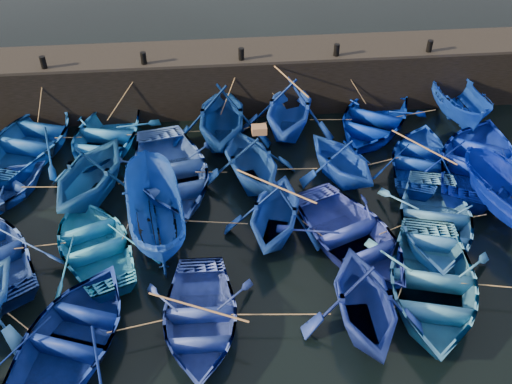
{
  "coord_description": "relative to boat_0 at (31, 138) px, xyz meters",
  "views": [
    {
      "loc": [
        -1.47,
        -12.19,
        13.28
      ],
      "look_at": [
        0.0,
        3.2,
        0.7
      ],
      "focal_mm": 40.0,
      "sensor_mm": 36.0,
      "label": 1
    }
  ],
  "objects": [
    {
      "name": "bollard_3",
      "position": [
        12.6,
        2.02,
        2.28
      ],
      "size": [
        0.24,
        0.24,
        0.5
      ],
      "primitive_type": "cylinder",
      "color": "black",
      "rests_on": "quay_top"
    },
    {
      "name": "boat_2",
      "position": [
        7.62,
        -0.06,
        0.64
      ],
      "size": [
        4.44,
        5.03,
        2.47
      ],
      "primitive_type": "imported",
      "rotation": [
        0.0,
        0.0,
        -0.09
      ],
      "color": "navy",
      "rests_on": "ground"
    },
    {
      "name": "bollard_1",
      "position": [
        4.6,
        2.02,
        2.28
      ],
      "size": [
        0.24,
        0.24,
        0.5
      ],
      "primitive_type": "cylinder",
      "color": "black",
      "rests_on": "quay_top"
    },
    {
      "name": "boat_18",
      "position": [
        14.42,
        -6.29,
        -0.05
      ],
      "size": [
        4.92,
        5.97,
        1.08
      ],
      "primitive_type": "imported",
      "rotation": [
        0.0,
        0.0,
        -0.26
      ],
      "color": "blue",
      "rests_on": "ground"
    },
    {
      "name": "boat_0",
      "position": [
        0.0,
        0.0,
        0.0
      ],
      "size": [
        5.71,
        6.73,
        1.18
      ],
      "primitive_type": "imported",
      "rotation": [
        0.0,
        0.0,
        2.81
      ],
      "color": "navy",
      "rests_on": "ground"
    },
    {
      "name": "boat_11",
      "position": [
        15.16,
        -2.63,
        -0.12
      ],
      "size": [
        4.85,
        5.52,
        0.95
      ],
      "primitive_type": "imported",
      "rotation": [
        0.0,
        0.0,
        2.73
      ],
      "color": "#072B98",
      "rests_on": "ground"
    },
    {
      "name": "boat_14",
      "position": [
        3.22,
        -6.18,
        -0.1
      ],
      "size": [
        4.92,
        5.66,
        0.98
      ],
      "primitive_type": "imported",
      "rotation": [
        0.0,
        0.0,
        3.53
      ],
      "color": "blue",
      "rests_on": "ground"
    },
    {
      "name": "boat_9",
      "position": [
        8.55,
        -2.93,
        0.51
      ],
      "size": [
        4.56,
        4.97,
        2.21
      ],
      "primitive_type": "imported",
      "rotation": [
        0.0,
        0.0,
        3.4
      ],
      "color": "navy",
      "rests_on": "ground"
    },
    {
      "name": "boat_5",
      "position": [
        17.77,
        0.66,
        0.3
      ],
      "size": [
        1.82,
        4.67,
        1.79
      ],
      "primitive_type": "imported",
      "rotation": [
        0.0,
        0.0,
        0.02
      ],
      "color": "#0830B2",
      "rests_on": "ground"
    },
    {
      "name": "boat_15",
      "position": [
        5.15,
        -5.48,
        0.36
      ],
      "size": [
        2.57,
        5.13,
        1.9
      ],
      "primitive_type": "imported",
      "rotation": [
        0.0,
        0.0,
        3.29
      ],
      "color": "#0F3A93",
      "rests_on": "ground"
    },
    {
      "name": "boat_16",
      "position": [
        9.09,
        -5.83,
        0.43
      ],
      "size": [
        4.38,
        4.73,
        2.05
      ],
      "primitive_type": "imported",
      "rotation": [
        0.0,
        0.0,
        -0.31
      ],
      "color": "navy",
      "rests_on": "ground"
    },
    {
      "name": "mooring_ropes",
      "position": [
        8.68,
        -2.72,
        0.28
      ],
      "size": [
        17.81,
        11.81,
        2.1
      ],
      "color": "tan",
      "rests_on": "ground"
    },
    {
      "name": "boat_17",
      "position": [
        11.5,
        -6.75,
        -0.05
      ],
      "size": [
        5.46,
        6.26,
        1.08
      ],
      "primitive_type": "imported",
      "rotation": [
        0.0,
        0.0,
        0.4
      ],
      "color": "#23349E",
      "rests_on": "ground"
    },
    {
      "name": "bollard_4",
      "position": [
        16.6,
        2.02,
        2.28
      ],
      "size": [
        0.24,
        0.24,
        0.5
      ],
      "primitive_type": "cylinder",
      "color": "black",
      "rests_on": "quay_top"
    },
    {
      "name": "ground",
      "position": [
        8.6,
        -7.58,
        -0.59
      ],
      "size": [
        120.0,
        120.0,
        0.0
      ],
      "primitive_type": "plane",
      "color": "black",
      "rests_on": "ground"
    },
    {
      "name": "boat_24",
      "position": [
        13.37,
        -9.02,
        -0.02
      ],
      "size": [
        5.27,
        6.37,
        1.15
      ],
      "primitive_type": "imported",
      "rotation": [
        0.0,
        0.0,
        -0.27
      ],
      "color": "#3076B9",
      "rests_on": "ground"
    },
    {
      "name": "boat_23",
      "position": [
        11.09,
        -9.8,
        0.47
      ],
      "size": [
        3.51,
        4.06,
        2.13
      ],
      "primitive_type": "imported",
      "rotation": [
        0.0,
        0.0,
        -0.01
      ],
      "color": "navy",
      "rests_on": "ground"
    },
    {
      "name": "loose_oars",
      "position": [
        10.3,
        -4.41,
        1.02
      ],
      "size": [
        10.91,
        12.01,
        1.51
      ],
      "color": "#99724C",
      "rests_on": "ground"
    },
    {
      "name": "wooden_crate",
      "position": [
        8.85,
        -2.93,
        1.75
      ],
      "size": [
        0.52,
        0.39,
        0.27
      ],
      "primitive_type": "cube",
      "color": "#946440",
      "rests_on": "boat_9"
    },
    {
      "name": "bollard_0",
      "position": [
        0.6,
        2.02,
        2.28
      ],
      "size": [
        0.24,
        0.24,
        0.5
      ],
      "primitive_type": "cylinder",
      "color": "black",
      "rests_on": "quay_top"
    },
    {
      "name": "boat_8",
      "position": [
        5.59,
        -2.81,
        0.01
      ],
      "size": [
        5.24,
        6.51,
        1.2
      ],
      "primitive_type": "imported",
      "rotation": [
        0.0,
        0.0,
        0.21
      ],
      "color": "#2D52B0",
      "rests_on": "ground"
    },
    {
      "name": "boat_10",
      "position": [
        11.93,
        -3.03,
        0.37
      ],
      "size": [
        4.4,
        4.64,
        1.92
      ],
      "primitive_type": "imported",
      "rotation": [
        0.0,
        0.0,
        3.58
      ],
      "color": "#0F38B2",
      "rests_on": "ground"
    },
    {
      "name": "quay_top",
      "position": [
        8.6,
        2.92,
        1.97
      ],
      "size": [
        26.0,
        2.5,
        0.12
      ],
      "primitive_type": "cube",
      "color": "black",
      "rests_on": "quay_wall"
    },
    {
      "name": "boat_4",
      "position": [
        13.99,
        0.22,
        -0.03
      ],
      "size": [
        6.11,
        6.65,
        1.13
      ],
      "primitive_type": "imported",
      "rotation": [
        0.0,
        0.0,
        -0.54
      ],
      "color": "#001E9C",
      "rests_on": "ground"
    },
    {
      "name": "boat_1",
      "position": [
        2.87,
        -0.05,
        -0.04
      ],
      "size": [
        4.81,
        5.96,
        1.1
      ],
      "primitive_type": "imported",
      "rotation": [
        0.0,
        0.0,
        -0.21
      ],
      "color": "blue",
      "rests_on": "ground"
    },
    {
      "name": "bollard_2",
      "position": [
        8.6,
        2.02,
        2.28
      ],
      "size": [
        0.24,
        0.24,
        0.5
      ],
      "primitive_type": "cylinder",
      "color": "black",
      "rests_on": "quay_top"
    },
    {
      "name": "boat_21",
      "position": [
        3.1,
        -9.85,
        -0.06
      ],
      "size": [
        5.22,
        6.09,
        1.07
      ],
      "primitive_type": "imported",
      "rotation": [
        0.0,
        0.0,
        2.79
      ],
      "color": "navy",
      "rests_on": "ground"
    },
    {
      "name": "boat_22",
      "position": [
        6.51,
        -9.55,
        -0.12
      ],
      "size": [
        3.38,
        4.63,
        0.94
      ],
      "primitive_type": "imported",
      "rotation": [
        0.0,
        0.0,
        -0.03
      ],
      "color": "#273E95",
      "rests_on": "ground"
    },
    {
      "name": "boat_7",
      "position": [
        2.82,
        -3.27,
        0.56
      ],
      "size": [
        5.11,
        5.46,
        2.31
      ],
      "primitive_type": "imported",
      "rotation": [
        0.0,
        0.0,
        2.77
      ],
      "color": "navy",
      "rests_on": "ground"
    },
    {
      "name": "boat_3",
      "position": [
        10.43,
        0.39,
        0.6
      ],
      "size": [
        5.01,
        5.44,
        2.39
      ],
      "primitive_type": "imported",
      "rotation": [
        0.0,
        0.0,
        -0.28
      ],
      "color": "#153EC1",
      "rests_on": "ground"
    },
    {
      "name": "quay_wall",
      "position": [
        8.6,
        2.92,
        0.66
      ],
      "size": [
        26.0,
        2.5,
        2.5
      ],
      "primitive_type": "cube",
      "color": "black",
      "rests_on": "ground"
    },
    {
      "name": "boat_12",
      "position": [
        17.24,
        -3.1,
        0.01
      ],
      "size": [
        6.54,
        7.1,
        1.2
      ],
      "primitive_type": "imported",
      "rotation": [
        0.0,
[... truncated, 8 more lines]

